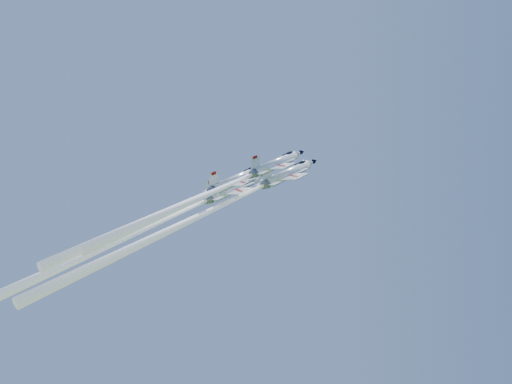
# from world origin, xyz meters

# --- Properties ---
(jet_lead) EXTENTS (36.06, 40.42, 46.55)m
(jet_lead) POSITION_xyz_m (-8.75, -8.28, 87.88)
(jet_lead) COLOR white
(jet_left) EXTENTS (37.09, 41.65, 48.30)m
(jet_left) POSITION_xyz_m (-20.93, -8.74, 84.51)
(jet_left) COLOR white
(jet_right) EXTENTS (27.35, 30.12, 33.97)m
(jet_right) POSITION_xyz_m (-6.02, -13.82, 90.64)
(jet_right) COLOR white
(jet_slot) EXTENTS (26.89, 29.41, 32.91)m
(jet_slot) POSITION_xyz_m (-12.94, -13.46, 87.99)
(jet_slot) COLOR white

